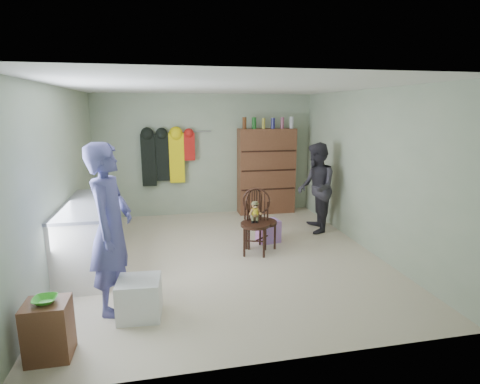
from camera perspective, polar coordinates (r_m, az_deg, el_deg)
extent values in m
plane|color=beige|center=(5.80, -2.05, -9.73)|extent=(5.00, 5.00, 0.00)
plane|color=#A7B497|center=(7.91, -5.14, 5.60)|extent=(4.50, 0.00, 4.50)
plane|color=#A7B497|center=(5.56, -25.70, 1.46)|extent=(0.00, 5.00, 5.00)
plane|color=#A7B497|center=(6.23, 18.76, 3.11)|extent=(0.00, 5.00, 5.00)
plane|color=white|center=(5.38, -2.27, 15.74)|extent=(5.00, 5.00, 0.00)
cube|color=silver|center=(5.68, -21.99, -6.33)|extent=(0.60, 1.80, 0.90)
cube|color=slate|center=(5.56, -22.38, -1.73)|extent=(0.64, 1.86, 0.04)
cylinder|color=#99999E|center=(5.18, -19.55, -6.88)|extent=(0.02, 0.02, 0.14)
cylinder|color=#99999E|center=(6.03, -18.42, -4.08)|extent=(0.02, 0.02, 0.14)
cube|color=brown|center=(3.95, -27.14, -18.21)|extent=(0.38, 0.32, 0.54)
imported|color=green|center=(3.82, -27.59, -14.38)|extent=(0.21, 0.21, 0.05)
cube|color=white|center=(4.32, -15.06, -15.32)|extent=(0.48, 0.46, 0.43)
cylinder|color=#351B12|center=(5.75, 2.32, -4.96)|extent=(0.57, 0.57, 0.04)
cylinder|color=#351B12|center=(5.70, 0.65, -7.72)|extent=(0.04, 0.04, 0.45)
cylinder|color=#351B12|center=(5.68, 3.67, -7.84)|extent=(0.04, 0.04, 0.45)
cylinder|color=#351B12|center=(5.99, 1.01, -6.70)|extent=(0.04, 0.04, 0.45)
cylinder|color=#351B12|center=(5.97, 3.88, -6.81)|extent=(0.04, 0.04, 0.45)
torus|color=#351B12|center=(5.83, 2.51, -1.43)|extent=(0.42, 0.17, 0.44)
cylinder|color=#351B12|center=(5.88, 0.74, -2.81)|extent=(0.03, 0.03, 0.30)
cylinder|color=#351B12|center=(5.85, 4.23, -2.93)|extent=(0.03, 0.03, 0.30)
cylinder|color=yellow|center=(5.71, 2.29, -3.01)|extent=(0.10, 0.10, 0.10)
cylinder|color=#475128|center=(5.74, 2.28, -3.96)|extent=(0.06, 0.06, 0.15)
sphere|color=#9E7042|center=(5.69, 2.30, -2.09)|extent=(0.09, 0.09, 0.09)
cylinder|color=#475128|center=(5.68, 2.30, -1.65)|extent=(0.08, 0.08, 0.03)
cube|color=black|center=(5.64, 2.40, -2.13)|extent=(0.07, 0.01, 0.02)
cylinder|color=#351B12|center=(5.92, 3.43, -4.62)|extent=(0.61, 0.61, 0.04)
cylinder|color=#351B12|center=(5.80, 3.68, -7.46)|extent=(0.03, 0.03, 0.43)
cylinder|color=#351B12|center=(6.03, 5.34, -6.72)|extent=(0.03, 0.03, 0.43)
cylinder|color=#351B12|center=(5.98, 1.37, -6.83)|extent=(0.03, 0.03, 0.43)
cylinder|color=#351B12|center=(6.19, 3.07, -6.15)|extent=(0.03, 0.03, 0.43)
torus|color=#351B12|center=(5.94, 2.13, -1.44)|extent=(0.35, 0.28, 0.42)
cylinder|color=#351B12|center=(5.84, 1.14, -3.14)|extent=(0.03, 0.03, 0.29)
cylinder|color=#351B12|center=(6.10, 3.20, -2.47)|extent=(0.03, 0.03, 0.29)
cube|color=pink|center=(6.36, 4.34, -5.93)|extent=(0.40, 0.33, 0.38)
imported|color=#505093|center=(4.29, -19.08, -5.31)|extent=(0.57, 0.76, 1.87)
imported|color=#2D2B33|center=(6.85, 11.49, 0.61)|extent=(0.78, 0.91, 1.62)
cube|color=brown|center=(8.00, 4.02, 3.17)|extent=(1.20, 0.38, 1.80)
cube|color=#351B12|center=(7.88, 4.35, 0.44)|extent=(1.16, 0.02, 0.03)
cube|color=#351B12|center=(7.81, 4.40, 3.31)|extent=(1.16, 0.02, 0.03)
cube|color=#351B12|center=(7.76, 4.44, 6.23)|extent=(1.16, 0.02, 0.03)
cylinder|color=#592D14|center=(7.68, 0.68, 10.46)|extent=(0.08, 0.08, 0.24)
cylinder|color=#19591E|center=(7.72, 2.15, 10.45)|extent=(0.09, 0.09, 0.23)
cylinder|color=#A59933|center=(7.77, 3.61, 10.38)|extent=(0.07, 0.07, 0.22)
cylinder|color=navy|center=(7.83, 5.05, 10.39)|extent=(0.08, 0.08, 0.22)
cylinder|color=#8C3F59|center=(7.89, 6.46, 10.41)|extent=(0.07, 0.07, 0.23)
cylinder|color=#B2B2B7|center=(7.95, 7.86, 10.43)|extent=(0.09, 0.09, 0.24)
cylinder|color=#99999E|center=(7.77, -8.13, 9.11)|extent=(1.00, 0.02, 0.02)
cube|color=black|center=(7.75, -13.76, 4.75)|extent=(0.28, 0.10, 1.05)
cube|color=black|center=(7.74, -11.70, 5.21)|extent=(0.26, 0.10, 0.95)
cube|color=yellow|center=(7.75, -9.61, 5.11)|extent=(0.30, 0.10, 1.00)
cube|color=red|center=(7.73, -7.74, 6.84)|extent=(0.22, 0.10, 0.55)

